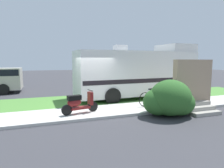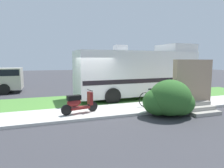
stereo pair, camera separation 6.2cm
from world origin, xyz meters
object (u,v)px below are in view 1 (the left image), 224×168
at_px(bicycle, 153,97).
at_px(bottle_green, 183,102).
at_px(scooter, 79,103).
at_px(motorhome_rv, 138,72).

xyz_separation_m(bicycle, bottle_green, (1.59, -0.29, -0.29)).
xyz_separation_m(scooter, bottle_green, (5.38, 0.00, -0.36)).
height_order(scooter, bicycle, scooter).
height_order(scooter, bottle_green, scooter).
bearing_deg(bicycle, scooter, -175.56).
bearing_deg(bottle_green, bicycle, 169.64).
bearing_deg(scooter, bottle_green, 0.03).
height_order(motorhome_rv, scooter, motorhome_rv).
distance_m(scooter, bicycle, 3.80).
bearing_deg(bottle_green, motorhome_rv, 111.96).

